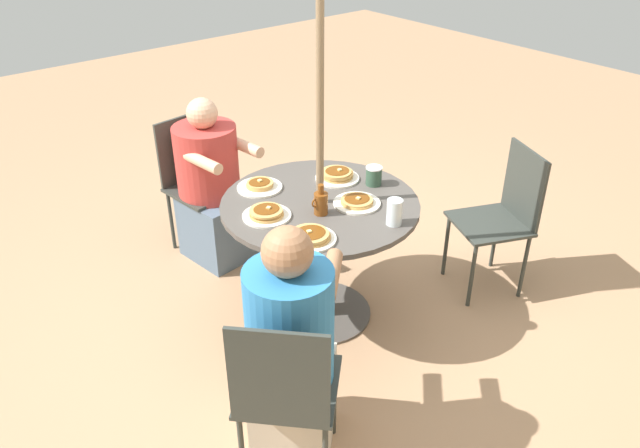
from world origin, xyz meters
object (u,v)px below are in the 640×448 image
at_px(patio_chair_east, 285,389).
at_px(patio_chair_south, 504,212).
at_px(pancake_plate_d, 267,214).
at_px(pancake_plate_e, 311,237).
at_px(pancake_plate_c, 337,175).
at_px(syrup_bottle, 321,203).
at_px(patio_chair_north, 195,177).
at_px(pancake_plate_a, 260,186).
at_px(diner_east, 292,356).
at_px(patio_table, 320,230).
at_px(drinking_glass_a, 394,212).
at_px(coffee_cup, 374,176).
at_px(diner_north, 212,189).
at_px(pancake_plate_b, 357,202).

relative_size(patio_chair_east, patio_chair_south, 1.00).
height_order(patio_chair_south, pancake_plate_d, patio_chair_south).
xyz_separation_m(patio_chair_south, pancake_plate_e, (1.30, -0.19, 0.25)).
height_order(pancake_plate_c, syrup_bottle, syrup_bottle).
relative_size(patio_chair_north, pancake_plate_a, 3.59).
bearing_deg(diner_east, patio_table, 90.00).
bearing_deg(pancake_plate_c, pancake_plate_d, 9.95).
relative_size(patio_chair_east, drinking_glass_a, 6.67).
relative_size(pancake_plate_a, coffee_cup, 2.36).
bearing_deg(patio_chair_north, pancake_plate_a, 81.63).
relative_size(patio_table, pancake_plate_d, 4.24).
relative_size(patio_chair_south, pancake_plate_a, 3.59).
bearing_deg(diner_east, coffee_cup, 77.27).
relative_size(diner_north, pancake_plate_b, 4.33).
distance_m(patio_chair_north, pancake_plate_c, 1.07).
xyz_separation_m(pancake_plate_e, syrup_bottle, (-0.20, -0.17, 0.05)).
relative_size(pancake_plate_a, drinking_glass_a, 1.86).
bearing_deg(coffee_cup, patio_chair_south, 147.43).
height_order(diner_east, pancake_plate_b, diner_east).
bearing_deg(pancake_plate_c, patio_chair_north, -68.49).
relative_size(diner_east, pancake_plate_d, 4.66).
height_order(diner_north, patio_chair_east, diner_north).
bearing_deg(pancake_plate_b, pancake_plate_e, 16.21).
bearing_deg(pancake_plate_d, syrup_bottle, 147.63).
bearing_deg(drinking_glass_a, pancake_plate_d, -45.79).
relative_size(pancake_plate_a, pancake_plate_c, 1.00).
distance_m(patio_chair_south, pancake_plate_c, 1.02).
bearing_deg(coffee_cup, pancake_plate_b, 26.32).
distance_m(patio_table, syrup_bottle, 0.27).
bearing_deg(patio_chair_south, patio_chair_north, 60.44).
height_order(pancake_plate_e, coffee_cup, coffee_cup).
height_order(pancake_plate_e, drinking_glass_a, drinking_glass_a).
xyz_separation_m(diner_north, pancake_plate_c, (-0.36, 0.80, 0.29)).
distance_m(patio_table, patio_chair_east, 1.13).
height_order(patio_chair_east, pancake_plate_d, patio_chair_east).
height_order(diner_north, pancake_plate_a, diner_north).
xyz_separation_m(patio_chair_east, pancake_plate_a, (-0.66, -1.10, 0.25)).
relative_size(patio_chair_north, pancake_plate_b, 3.59).
distance_m(diner_north, patio_chair_east, 1.85).
distance_m(diner_east, drinking_glass_a, 0.91).
relative_size(pancake_plate_c, syrup_bottle, 1.52).
bearing_deg(pancake_plate_a, patio_chair_north, -91.49).
xyz_separation_m(diner_north, pancake_plate_e, (0.16, 1.21, 0.28)).
relative_size(diner_east, pancake_plate_c, 4.66).
height_order(pancake_plate_b, coffee_cup, coffee_cup).
xyz_separation_m(patio_chair_south, syrup_bottle, (1.10, -0.36, 0.29)).
bearing_deg(diner_east, pancake_plate_e, 89.81).
xyz_separation_m(pancake_plate_e, drinking_glass_a, (-0.41, 0.15, 0.05)).
xyz_separation_m(patio_chair_north, pancake_plate_c, (-0.38, 0.97, 0.25)).
bearing_deg(patio_chair_north, patio_chair_south, 119.56).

